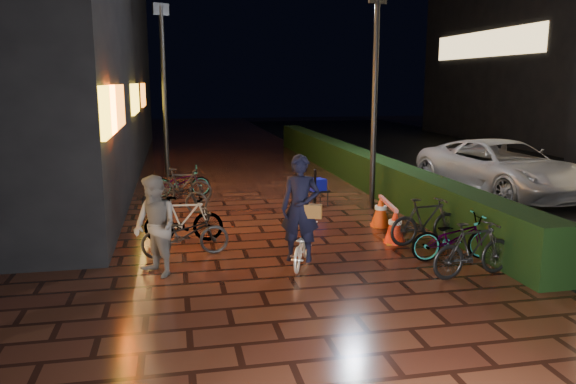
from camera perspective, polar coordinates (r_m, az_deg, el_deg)
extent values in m
plane|color=#381911|center=(9.84, 2.75, -7.31)|extent=(80.00, 80.00, 0.00)
cube|color=black|center=(18.30, 26.95, 0.15)|extent=(11.00, 60.00, 0.01)
cube|color=black|center=(18.13, 6.70, 2.80)|extent=(0.70, 20.00, 1.00)
imported|color=#5B5A5D|center=(9.29, -13.36, -3.42)|extent=(0.97, 1.02, 1.65)
imported|color=silver|center=(16.82, 20.91, 2.36)|extent=(3.24, 5.70, 1.50)
cube|color=yellow|center=(10.62, -17.78, 7.85)|extent=(0.08, 2.00, 0.90)
cube|color=orange|center=(12.11, -17.03, 8.24)|extent=(0.08, 3.00, 0.90)
cube|color=yellow|center=(18.09, -15.27, 9.14)|extent=(0.08, 2.80, 0.90)
cube|color=orange|center=(23.08, -14.49, 9.54)|extent=(0.08, 2.20, 0.90)
cube|color=black|center=(33.75, 25.75, 16.71)|extent=(8.00, 14.00, 14.00)
cube|color=#FFD88C|center=(31.36, 19.33, 14.00)|extent=(0.06, 10.00, 1.30)
cylinder|color=black|center=(14.11, 8.78, 8.95)|extent=(0.18, 0.18, 5.20)
cylinder|color=black|center=(18.96, -12.46, 9.76)|extent=(0.19, 0.19, 5.47)
cube|color=black|center=(19.09, -12.80, 17.67)|extent=(0.51, 0.29, 0.37)
imported|color=white|center=(9.67, 1.33, -5.44)|extent=(0.94, 1.42, 0.71)
imported|color=black|center=(9.40, 1.25, -1.67)|extent=(0.77, 0.65, 1.81)
cube|color=brown|center=(9.35, 2.50, -1.95)|extent=(0.34, 0.24, 0.23)
cone|color=red|center=(11.19, 10.81, -3.38)|extent=(0.44, 0.44, 0.69)
cone|color=#D83D0B|center=(12.40, 9.39, -1.89)|extent=(0.44, 0.44, 0.69)
cube|color=orange|center=(11.27, 10.75, -5.01)|extent=(0.43, 0.43, 0.03)
cube|color=#E14E0B|center=(12.48, 9.34, -3.38)|extent=(0.43, 0.43, 0.03)
cube|color=red|center=(11.72, 10.12, -1.14)|extent=(0.28, 1.48, 0.07)
cube|color=black|center=(14.20, 2.95, 0.10)|extent=(0.65, 0.58, 0.04)
cylinder|color=black|center=(13.99, 2.57, -0.93)|extent=(0.04, 0.04, 0.37)
cylinder|color=black|center=(14.21, 4.06, -0.76)|extent=(0.04, 0.04, 0.37)
cylinder|color=black|center=(14.28, 1.83, -0.67)|extent=(0.04, 0.04, 0.37)
cylinder|color=black|center=(14.50, 3.30, -0.50)|extent=(0.04, 0.04, 0.37)
cube|color=#0C0F9D|center=(14.17, 2.96, 0.76)|extent=(0.48, 0.44, 0.29)
cylinder|color=black|center=(13.98, 2.76, 0.54)|extent=(0.18, 0.43, 0.95)
imported|color=black|center=(15.67, -10.79, 1.04)|extent=(1.58, 0.56, 0.83)
imported|color=black|center=(14.81, -10.69, 0.64)|extent=(1.58, 0.64, 0.92)
imported|color=black|center=(13.68, -11.47, -0.45)|extent=(1.65, 0.80, 0.83)
imported|color=black|center=(11.20, -10.55, -2.74)|extent=(1.56, 0.53, 0.92)
imported|color=black|center=(10.31, -10.39, -4.21)|extent=(1.63, 0.73, 0.83)
imported|color=black|center=(9.55, 18.30, -5.55)|extent=(1.58, 0.69, 0.92)
imported|color=black|center=(10.36, 16.54, -4.42)|extent=(1.60, 0.61, 0.83)
imported|color=black|center=(11.20, 13.80, -2.88)|extent=(1.58, 0.63, 0.92)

